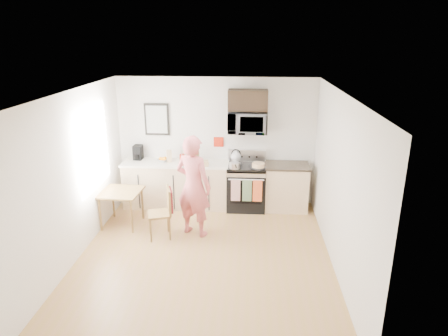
# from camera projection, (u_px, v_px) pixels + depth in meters

# --- Properties ---
(floor) EXTENTS (4.60, 4.60, 0.00)m
(floor) POSITION_uv_depth(u_px,v_px,m) (204.00, 257.00, 6.37)
(floor) COLOR #A37A3F
(floor) RESTS_ON ground
(back_wall) EXTENTS (4.00, 0.04, 2.60)m
(back_wall) POSITION_uv_depth(u_px,v_px,m) (216.00, 142.00, 8.13)
(back_wall) COLOR white
(back_wall) RESTS_ON floor
(front_wall) EXTENTS (4.00, 0.04, 2.60)m
(front_wall) POSITION_uv_depth(u_px,v_px,m) (175.00, 266.00, 3.78)
(front_wall) COLOR white
(front_wall) RESTS_ON floor
(left_wall) EXTENTS (0.04, 4.60, 2.60)m
(left_wall) POSITION_uv_depth(u_px,v_px,m) (73.00, 178.00, 6.08)
(left_wall) COLOR white
(left_wall) RESTS_ON floor
(right_wall) EXTENTS (0.04, 4.60, 2.60)m
(right_wall) POSITION_uv_depth(u_px,v_px,m) (339.00, 184.00, 5.83)
(right_wall) COLOR white
(right_wall) RESTS_ON floor
(ceiling) EXTENTS (4.00, 4.60, 0.04)m
(ceiling) POSITION_uv_depth(u_px,v_px,m) (202.00, 93.00, 5.54)
(ceiling) COLOR silver
(ceiling) RESTS_ON back_wall
(window) EXTENTS (0.06, 1.40, 1.50)m
(window) POSITION_uv_depth(u_px,v_px,m) (93.00, 148.00, 6.76)
(window) COLOR white
(window) RESTS_ON left_wall
(cabinet_left) EXTENTS (2.10, 0.60, 0.90)m
(cabinet_left) POSITION_uv_depth(u_px,v_px,m) (176.00, 185.00, 8.17)
(cabinet_left) COLOR #CFB384
(cabinet_left) RESTS_ON floor
(countertop_left) EXTENTS (2.14, 0.64, 0.04)m
(countertop_left) POSITION_uv_depth(u_px,v_px,m) (176.00, 163.00, 8.02)
(countertop_left) COLOR white
(countertop_left) RESTS_ON cabinet_left
(cabinet_right) EXTENTS (0.84, 0.60, 0.90)m
(cabinet_right) POSITION_uv_depth(u_px,v_px,m) (286.00, 188.00, 8.03)
(cabinet_right) COLOR #CFB384
(cabinet_right) RESTS_ON floor
(countertop_right) EXTENTS (0.88, 0.64, 0.04)m
(countertop_right) POSITION_uv_depth(u_px,v_px,m) (287.00, 165.00, 7.88)
(countertop_right) COLOR black
(countertop_right) RESTS_ON cabinet_right
(range) EXTENTS (0.76, 0.70, 1.16)m
(range) POSITION_uv_depth(u_px,v_px,m) (246.00, 188.00, 8.06)
(range) COLOR black
(range) RESTS_ON floor
(microwave) EXTENTS (0.76, 0.51, 0.42)m
(microwave) POSITION_uv_depth(u_px,v_px,m) (247.00, 122.00, 7.74)
(microwave) COLOR silver
(microwave) RESTS_ON back_wall
(upper_cabinet) EXTENTS (0.76, 0.35, 0.40)m
(upper_cabinet) POSITION_uv_depth(u_px,v_px,m) (248.00, 100.00, 7.64)
(upper_cabinet) COLOR black
(upper_cabinet) RESTS_ON back_wall
(wall_art) EXTENTS (0.50, 0.04, 0.65)m
(wall_art) POSITION_uv_depth(u_px,v_px,m) (157.00, 119.00, 8.04)
(wall_art) COLOR black
(wall_art) RESTS_ON back_wall
(wall_trivet) EXTENTS (0.20, 0.02, 0.20)m
(wall_trivet) POSITION_uv_depth(u_px,v_px,m) (219.00, 142.00, 8.11)
(wall_trivet) COLOR red
(wall_trivet) RESTS_ON back_wall
(person) EXTENTS (0.77, 0.66, 1.80)m
(person) POSITION_uv_depth(u_px,v_px,m) (193.00, 186.00, 6.86)
(person) COLOR #C83746
(person) RESTS_ON floor
(dining_table) EXTENTS (0.71, 0.71, 0.67)m
(dining_table) POSITION_uv_depth(u_px,v_px,m) (121.00, 195.00, 7.29)
(dining_table) COLOR brown
(dining_table) RESTS_ON floor
(chair) EXTENTS (0.51, 0.48, 0.90)m
(chair) POSITION_uv_depth(u_px,v_px,m) (166.00, 206.00, 6.86)
(chair) COLOR brown
(chair) RESTS_ON floor
(knife_block) EXTENTS (0.16, 0.17, 0.22)m
(knife_block) POSITION_uv_depth(u_px,v_px,m) (196.00, 156.00, 8.04)
(knife_block) COLOR brown
(knife_block) RESTS_ON countertop_left
(utensil_crock) EXTENTS (0.10, 0.10, 0.31)m
(utensil_crock) POSITION_uv_depth(u_px,v_px,m) (182.00, 155.00, 8.08)
(utensil_crock) COLOR red
(utensil_crock) RESTS_ON countertop_left
(fruit_bowl) EXTENTS (0.27, 0.27, 0.10)m
(fruit_bowl) POSITION_uv_depth(u_px,v_px,m) (163.00, 160.00, 8.05)
(fruit_bowl) COLOR silver
(fruit_bowl) RESTS_ON countertop_left
(milk_carton) EXTENTS (0.12, 0.12, 0.24)m
(milk_carton) POSITION_uv_depth(u_px,v_px,m) (169.00, 156.00, 8.00)
(milk_carton) COLOR tan
(milk_carton) RESTS_ON countertop_left
(coffee_maker) EXTENTS (0.18, 0.26, 0.30)m
(coffee_maker) POSITION_uv_depth(u_px,v_px,m) (138.00, 153.00, 8.15)
(coffee_maker) COLOR black
(coffee_maker) RESTS_ON countertop_left
(bread_bag) EXTENTS (0.32, 0.20, 0.11)m
(bread_bag) POSITION_uv_depth(u_px,v_px,m) (201.00, 164.00, 7.75)
(bread_bag) COLOR tan
(bread_bag) RESTS_ON countertop_left
(cake) EXTENTS (0.30, 0.30, 0.10)m
(cake) POSITION_uv_depth(u_px,v_px,m) (258.00, 166.00, 7.70)
(cake) COLOR black
(cake) RESTS_ON range
(kettle) EXTENTS (0.21, 0.21, 0.27)m
(kettle) POSITION_uv_depth(u_px,v_px,m) (236.00, 157.00, 8.04)
(kettle) COLOR silver
(kettle) RESTS_ON range
(pot) EXTENTS (0.22, 0.37, 0.11)m
(pot) POSITION_uv_depth(u_px,v_px,m) (235.00, 165.00, 7.69)
(pot) COLOR silver
(pot) RESTS_ON range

